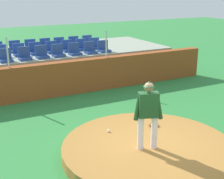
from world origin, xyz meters
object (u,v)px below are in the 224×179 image
object	(u,v)px
stadium_chair_0	(5,58)
stadium_chair_17	(46,46)
stadium_chair_6	(104,48)
stadium_chair_16	(31,47)
stadium_chair_5	(90,50)
stadium_chair_10	(52,49)
fielding_glove	(154,124)
pitcher	(148,110)
baseball	(108,131)
stadium_chair_12	(82,47)
stadium_chair_7	(2,53)
stadium_chair_13	(95,45)
stadium_chair_9	(35,50)
stadium_chair_2	(42,54)
stadium_chair_19	(74,44)
stadium_chair_4	(75,51)
stadium_chair_11	(67,48)
stadium_chair_20	(88,42)
stadium_chair_8	(19,52)
stadium_chair_15	(15,48)
stadium_chair_3	(58,53)
stadium_chair_1	(25,56)
stadium_chair_18	(60,45)

from	to	relation	value
stadium_chair_0	stadium_chair_17	xyz separation A→B (m)	(2.14, 1.84, 0.00)
stadium_chair_6	stadium_chair_16	distance (m)	3.30
stadium_chair_5	stadium_chair_10	bearing A→B (deg)	-31.65
fielding_glove	pitcher	bearing A→B (deg)	47.83
baseball	stadium_chair_12	world-z (taller)	stadium_chair_12
stadium_chair_6	stadium_chair_7	distance (m)	4.29
pitcher	stadium_chair_13	xyz separation A→B (m)	(2.23, 7.72, 0.21)
stadium_chair_12	stadium_chair_9	bearing A→B (deg)	-0.89
baseball	stadium_chair_13	distance (m)	7.07
pitcher	stadium_chair_16	size ratio (longest dim) A/B	3.40
stadium_chair_16	stadium_chair_13	bearing A→B (deg)	161.55
stadium_chair_2	stadium_chair_19	distance (m)	2.76
stadium_chair_4	stadium_chair_5	size ratio (longest dim) A/B	1.00
stadium_chair_12	stadium_chair_13	distance (m)	0.68
fielding_glove	stadium_chair_7	size ratio (longest dim) A/B	0.60
stadium_chair_11	stadium_chair_7	bearing A→B (deg)	-0.50
pitcher	stadium_chair_4	size ratio (longest dim) A/B	3.40
pitcher	stadium_chair_20	size ratio (longest dim) A/B	3.40
stadium_chair_8	stadium_chair_9	distance (m)	0.67
fielding_glove	stadium_chair_17	size ratio (longest dim) A/B	0.60
stadium_chair_6	stadium_chair_15	world-z (taller)	same
stadium_chair_3	stadium_chair_10	distance (m)	0.88
fielding_glove	stadium_chair_20	distance (m)	7.82
stadium_chair_20	stadium_chair_3	bearing A→B (deg)	40.19
stadium_chair_8	stadium_chair_12	size ratio (longest dim) A/B	1.00
stadium_chair_3	stadium_chair_7	distance (m)	2.27
stadium_chair_0	stadium_chair_2	bearing A→B (deg)	-178.95
stadium_chair_12	stadium_chair_20	bearing A→B (deg)	-127.73
pitcher	stadium_chair_10	distance (m)	7.71
stadium_chair_11	stadium_chair_16	world-z (taller)	same
stadium_chair_0	stadium_chair_3	bearing A→B (deg)	-179.52
fielding_glove	stadium_chair_16	world-z (taller)	stadium_chair_16
stadium_chair_17	stadium_chair_20	xyz separation A→B (m)	(2.11, -0.01, 0.00)
stadium_chair_12	stadium_chair_13	size ratio (longest dim) A/B	1.00
pitcher	fielding_glove	world-z (taller)	pitcher
stadium_chair_8	stadium_chair_15	size ratio (longest dim) A/B	1.00
stadium_chair_7	stadium_chair_12	bearing A→B (deg)	179.34
stadium_chair_2	stadium_chair_9	distance (m)	0.91
stadium_chair_1	stadium_chair_3	bearing A→B (deg)	-179.85
baseball	stadium_chair_0	bearing A→B (deg)	105.90
baseball	stadium_chair_10	distance (m)	6.57
stadium_chair_4	stadium_chair_13	size ratio (longest dim) A/B	1.00
stadium_chair_15	stadium_chair_18	bearing A→B (deg)	179.19
stadium_chair_11	stadium_chair_19	xyz separation A→B (m)	(0.69, 0.90, 0.00)
stadium_chair_2	stadium_chair_11	world-z (taller)	same
stadium_chair_18	stadium_chair_7	bearing A→B (deg)	17.21
pitcher	stadium_chair_19	size ratio (longest dim) A/B	3.40
stadium_chair_9	stadium_chair_17	world-z (taller)	same
baseball	stadium_chair_3	xyz separation A→B (m)	(0.52, 5.56, 1.16)
stadium_chair_7	stadium_chair_11	bearing A→B (deg)	179.50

